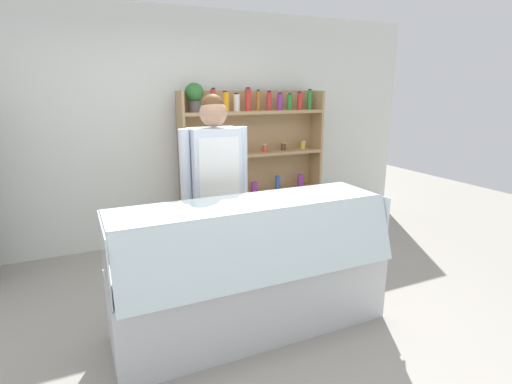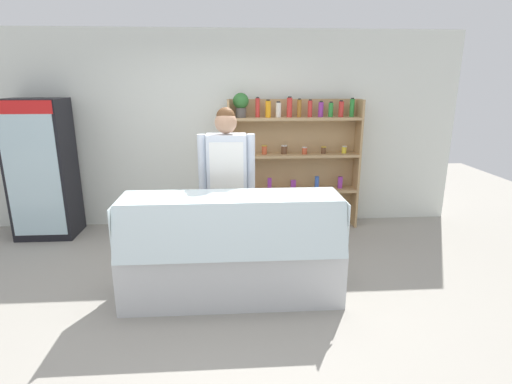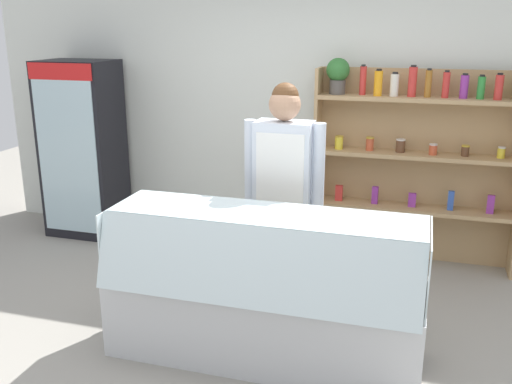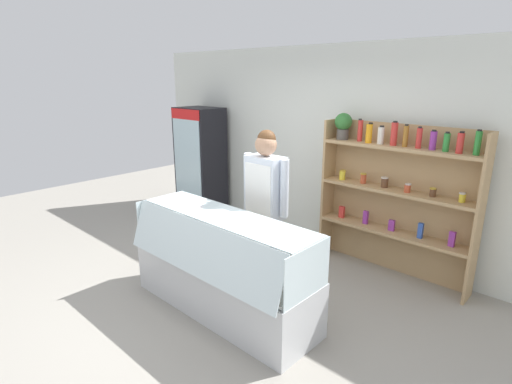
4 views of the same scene
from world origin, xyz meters
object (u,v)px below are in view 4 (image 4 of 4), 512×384
(shop_clerk, at_px, (265,196))
(shelving_unit, at_px, (393,189))
(drinks_fridge, at_px, (201,162))
(deli_display_case, at_px, (223,282))

(shop_clerk, bearing_deg, shelving_unit, 55.16)
(drinks_fridge, bearing_deg, shop_clerk, -24.32)
(shelving_unit, bearing_deg, deli_display_case, -113.40)
(drinks_fridge, height_order, shop_clerk, drinks_fridge)
(shelving_unit, relative_size, deli_display_case, 0.91)
(drinks_fridge, bearing_deg, shelving_unit, 2.82)
(shop_clerk, bearing_deg, deli_display_case, -86.93)
(drinks_fridge, xyz_separation_m, shop_clerk, (2.42, -1.09, 0.15))
(deli_display_case, bearing_deg, drinks_fridge, 144.16)
(deli_display_case, height_order, shop_clerk, shop_clerk)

